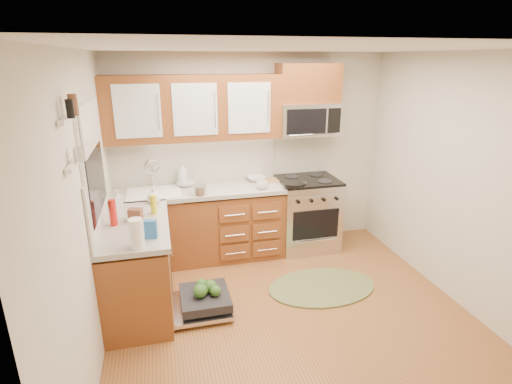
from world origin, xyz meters
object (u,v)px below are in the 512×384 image
object	(u,v)px
microwave	(307,119)
dishwasher	(201,302)
rug	(322,287)
paper_towel_roll	(136,234)
skillet	(294,185)
cutting_board	(268,180)
upper_cabinets	(194,108)
range	(307,213)
stock_pot	(200,190)
cup	(262,185)
sink	(155,203)
bowl_b	(186,183)
bowl_a	(256,179)

from	to	relation	value
microwave	dishwasher	xyz separation A→B (m)	(-1.54, -1.25, -1.60)
rug	paper_towel_roll	xyz separation A→B (m)	(-1.88, -0.42, 1.04)
skillet	cutting_board	world-z (taller)	skillet
rug	paper_towel_roll	distance (m)	2.19
upper_cabinets	range	distance (m)	1.99
stock_pot	cup	xyz separation A→B (m)	(0.75, 0.03, -0.00)
sink	bowl_b	size ratio (longest dim) A/B	2.59
stock_pot	bowl_b	distance (m)	0.40
upper_cabinets	microwave	size ratio (longest dim) A/B	2.70
cup	range	bearing A→B (deg)	15.21
range	sink	bearing A→B (deg)	-179.70
cutting_board	cup	bearing A→B (deg)	-118.39
upper_cabinets	dishwasher	size ratio (longest dim) A/B	2.93
skillet	cup	bearing A→B (deg)	169.62
dishwasher	stock_pot	xyz separation A→B (m)	(0.12, 0.92, 0.88)
skillet	cup	world-z (taller)	cup
sink	bowl_b	bearing A→B (deg)	25.11
rug	bowl_a	world-z (taller)	bowl_a
upper_cabinets	dishwasher	xyz separation A→B (m)	(-0.13, -1.27, -1.77)
bowl_a	skillet	bearing A→B (deg)	-48.83
sink	dishwasher	size ratio (longest dim) A/B	0.89
microwave	bowl_a	bearing A→B (deg)	175.58
bowl_a	dishwasher	bearing A→B (deg)	-124.48
stock_pot	cutting_board	xyz separation A→B (m)	(0.92, 0.33, -0.04)
dishwasher	paper_towel_roll	size ratio (longest dim) A/B	2.73
stock_pot	bowl_a	size ratio (longest dim) A/B	0.77
upper_cabinets	sink	world-z (taller)	upper_cabinets
stock_pot	range	bearing A→B (deg)	8.44
skillet	cup	size ratio (longest dim) A/B	1.89
skillet	rug	bearing A→B (deg)	-83.43
range	skillet	bearing A→B (deg)	-138.24
range	paper_towel_roll	size ratio (longest dim) A/B	3.71
rug	cutting_board	bearing A→B (deg)	105.10
dishwasher	cup	size ratio (longest dim) A/B	5.19
sink	bowl_a	distance (m)	1.30
bowl_b	cutting_board	bearing A→B (deg)	-2.74
stock_pot	paper_towel_roll	world-z (taller)	paper_towel_roll
dishwasher	cup	distance (m)	1.56
stock_pot	bowl_a	xyz separation A→B (m)	(0.77, 0.38, -0.03)
cup	microwave	bearing A→B (deg)	24.37
stock_pot	bowl_b	bearing A→B (deg)	108.95
microwave	stock_pot	world-z (taller)	microwave
range	stock_pot	distance (m)	1.52
cutting_board	bowl_a	size ratio (longest dim) A/B	1.21
bowl_b	sink	bearing A→B (deg)	-154.89
microwave	bowl_b	world-z (taller)	microwave
paper_towel_roll	bowl_a	world-z (taller)	paper_towel_roll
dishwasher	bowl_b	world-z (taller)	bowl_b
range	sink	world-z (taller)	range
upper_cabinets	paper_towel_roll	bearing A→B (deg)	-112.59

